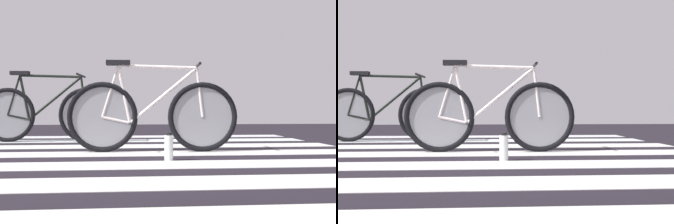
# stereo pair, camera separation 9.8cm
# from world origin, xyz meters

# --- Properties ---
(ground) EXTENTS (18.00, 14.00, 0.02)m
(ground) POSITION_xyz_m (0.00, 0.00, 0.01)
(ground) COLOR black
(crosswalk_markings) EXTENTS (5.34, 5.74, 0.00)m
(crosswalk_markings) POSITION_xyz_m (-0.07, -0.14, 0.02)
(crosswalk_markings) COLOR silver
(crosswalk_markings) RESTS_ON ground
(bicycle_1_of_2) EXTENTS (1.74, 0.52, 0.93)m
(bicycle_1_of_2) POSITION_xyz_m (0.35, 0.38, 0.41)
(bicycle_1_of_2) COLOR black
(bicycle_1_of_2) RESTS_ON ground
(bicycle_2_of_2) EXTENTS (1.74, 0.52, 0.93)m
(bicycle_2_of_2) POSITION_xyz_m (-0.98, 1.67, 0.41)
(bicycle_2_of_2) COLOR black
(bicycle_2_of_2) RESTS_ON ground
(water_bottle) EXTENTS (0.08, 0.08, 0.24)m
(water_bottle) POSITION_xyz_m (0.46, -0.26, 0.13)
(water_bottle) COLOR silver
(water_bottle) RESTS_ON ground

